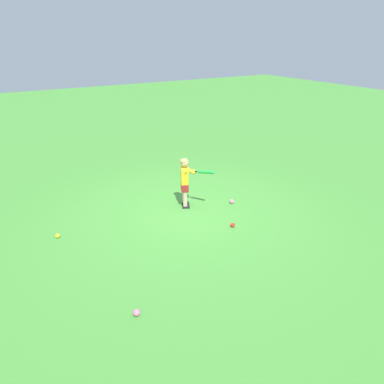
{
  "coord_description": "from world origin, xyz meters",
  "views": [
    {
      "loc": [
        3.23,
        5.55,
        3.37
      ],
      "look_at": [
        -0.08,
        0.02,
        0.45
      ],
      "focal_mm": 32.59,
      "sensor_mm": 36.0,
      "label": 1
    }
  ],
  "objects_px": {
    "child_batter": "(186,178)",
    "play_ball_center_lawn": "(232,202)",
    "play_ball_far_left": "(136,313)",
    "play_ball_by_bucket": "(233,225)",
    "play_ball_far_right": "(58,236)"
  },
  "relations": [
    {
      "from": "play_ball_far_right",
      "to": "play_ball_center_lawn",
      "type": "bearing_deg",
      "value": 172.22
    },
    {
      "from": "play_ball_center_lawn",
      "to": "play_ball_far_right",
      "type": "height_order",
      "value": "play_ball_center_lawn"
    },
    {
      "from": "play_ball_far_right",
      "to": "child_batter",
      "type": "bearing_deg",
      "value": 178.01
    },
    {
      "from": "play_ball_center_lawn",
      "to": "play_ball_far_right",
      "type": "distance_m",
      "value": 3.6
    },
    {
      "from": "child_batter",
      "to": "play_ball_center_lawn",
      "type": "relative_size",
      "value": 11.39
    },
    {
      "from": "child_batter",
      "to": "play_ball_far_right",
      "type": "relative_size",
      "value": 12.48
    },
    {
      "from": "child_batter",
      "to": "play_ball_center_lawn",
      "type": "xyz_separation_m",
      "value": [
        -0.92,
        0.39,
        -0.6
      ]
    },
    {
      "from": "play_ball_far_left",
      "to": "play_ball_by_bucket",
      "type": "height_order",
      "value": "play_ball_far_left"
    },
    {
      "from": "play_ball_center_lawn",
      "to": "play_ball_far_left",
      "type": "relative_size",
      "value": 0.98
    },
    {
      "from": "child_batter",
      "to": "play_ball_by_bucket",
      "type": "xyz_separation_m",
      "value": [
        -0.32,
        1.22,
        -0.61
      ]
    },
    {
      "from": "child_batter",
      "to": "play_ball_center_lawn",
      "type": "bearing_deg",
      "value": 156.84
    },
    {
      "from": "play_ball_far_left",
      "to": "play_ball_by_bucket",
      "type": "distance_m",
      "value": 2.76
    },
    {
      "from": "play_ball_far_left",
      "to": "play_ball_by_bucket",
      "type": "relative_size",
      "value": 1.12
    },
    {
      "from": "play_ball_far_left",
      "to": "play_ball_by_bucket",
      "type": "xyz_separation_m",
      "value": [
        -2.48,
        -1.21,
        -0.01
      ]
    },
    {
      "from": "child_batter",
      "to": "play_ball_center_lawn",
      "type": "height_order",
      "value": "child_batter"
    }
  ]
}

